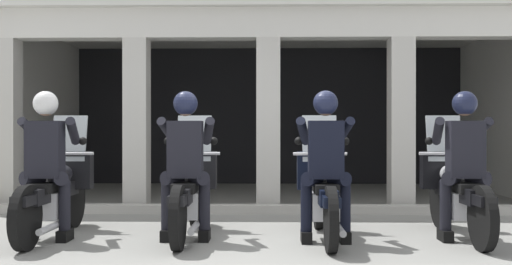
# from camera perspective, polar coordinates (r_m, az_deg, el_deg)

# --- Properties ---
(ground_plane) EXTENTS (80.00, 80.00, 0.00)m
(ground_plane) POSITION_cam_1_polar(r_m,az_deg,el_deg) (9.30, 0.34, -7.02)
(ground_plane) COLOR gray
(station_building) EXTENTS (8.98, 4.83, 3.14)m
(station_building) POSITION_cam_1_polar(r_m,az_deg,el_deg) (11.22, 1.20, 4.34)
(station_building) COLOR black
(station_building) RESTS_ON ground
(kerb_strip) EXTENTS (8.48, 0.24, 0.12)m
(kerb_strip) POSITION_cam_1_polar(r_m,az_deg,el_deg) (8.38, 1.19, -7.40)
(kerb_strip) COLOR #B7B5AD
(kerb_strip) RESTS_ON ground
(motorcycle_far_left) EXTENTS (0.62, 2.04, 1.35)m
(motorcycle_far_left) POSITION_cam_1_polar(r_m,az_deg,el_deg) (6.92, -18.72, -5.36)
(motorcycle_far_left) COLOR black
(motorcycle_far_left) RESTS_ON ground
(police_officer_far_left) EXTENTS (0.63, 0.61, 1.58)m
(police_officer_far_left) POSITION_cam_1_polar(r_m,az_deg,el_deg) (6.63, -19.57, -1.81)
(police_officer_far_left) COLOR black
(police_officer_far_left) RESTS_ON ground
(motorcycle_center_left) EXTENTS (0.62, 2.04, 1.35)m
(motorcycle_center_left) POSITION_cam_1_polar(r_m,az_deg,el_deg) (6.62, -6.43, -5.60)
(motorcycle_center_left) COLOR black
(motorcycle_center_left) RESTS_ON ground
(police_officer_center_left) EXTENTS (0.63, 0.61, 1.58)m
(police_officer_center_left) POSITION_cam_1_polar(r_m,az_deg,el_deg) (6.31, -6.79, -1.90)
(police_officer_center_left) COLOR black
(police_officer_center_left) RESTS_ON ground
(motorcycle_center_right) EXTENTS (0.62, 2.04, 1.35)m
(motorcycle_center_right) POSITION_cam_1_polar(r_m,az_deg,el_deg) (6.51, 6.49, -5.69)
(motorcycle_center_right) COLOR black
(motorcycle_center_right) RESTS_ON ground
(police_officer_center_right) EXTENTS (0.63, 0.61, 1.58)m
(police_officer_center_right) POSITION_cam_1_polar(r_m,az_deg,el_deg) (6.20, 6.72, -1.94)
(police_officer_center_right) COLOR black
(police_officer_center_right) RESTS_ON ground
(motorcycle_far_right) EXTENTS (0.62, 2.04, 1.35)m
(motorcycle_far_right) POSITION_cam_1_polar(r_m,az_deg,el_deg) (6.91, 18.71, -5.37)
(motorcycle_far_right) COLOR black
(motorcycle_far_right) RESTS_ON ground
(police_officer_far_right) EXTENTS (0.63, 0.61, 1.58)m
(police_officer_far_right) POSITION_cam_1_polar(r_m,az_deg,el_deg) (6.61, 19.44, -1.81)
(police_officer_far_right) COLOR black
(police_officer_far_right) RESTS_ON ground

